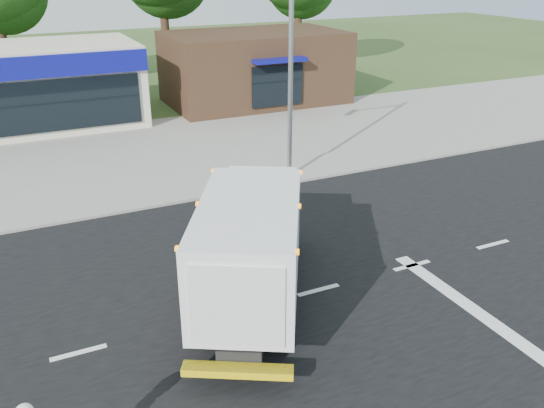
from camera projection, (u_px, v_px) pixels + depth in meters
The scene contains 8 objects.
ground at pixel (318, 291), 14.90m from camera, with size 120.00×120.00×0.00m, color #385123.
road_asphalt at pixel (318, 290), 14.89m from camera, with size 60.00×14.00×0.02m, color black.
sidewalk at pixel (211, 184), 21.68m from camera, with size 60.00×2.40×0.12m, color gray.
parking_apron at pixel (169, 144), 26.51m from camera, with size 60.00×9.00×0.02m, color gray.
lane_markings at pixel (392, 304), 14.30m from camera, with size 55.20×7.00×0.01m.
ems_box_truck at pixel (252, 240), 13.72m from camera, with size 5.10×6.96×3.01m.
brown_storefront at pixel (255, 67), 33.43m from camera, with size 10.00×6.70×4.00m.
traffic_signal_pole at pixel (274, 50), 20.17m from camera, with size 3.51×0.25×8.00m.
Camera 1 is at (-6.54, -11.04, 7.98)m, focal length 38.00 mm.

